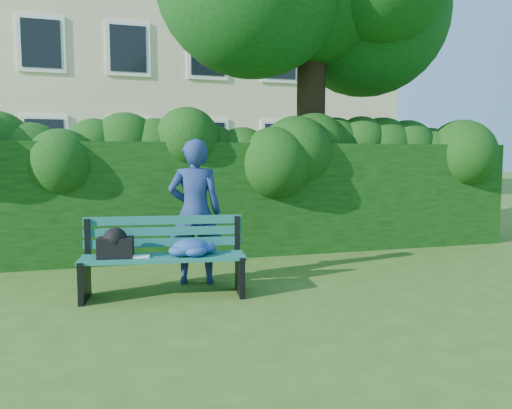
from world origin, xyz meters
name	(u,v)px	position (x,y,z in m)	size (l,w,h in m)	color
ground	(270,286)	(0.00, 0.00, 0.00)	(80.00, 80.00, 0.00)	#38551A
apartment_building	(156,40)	(0.00, 13.99, 6.00)	(16.00, 8.08, 12.00)	tan
hedge	(228,199)	(0.00, 2.20, 0.90)	(10.00, 1.00, 1.80)	black
park_bench	(164,253)	(-1.29, -0.08, 0.50)	(1.88, 0.79, 0.89)	#104C52
man_reading	(195,212)	(-0.85, 0.39, 0.90)	(0.66, 0.43, 1.80)	navy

